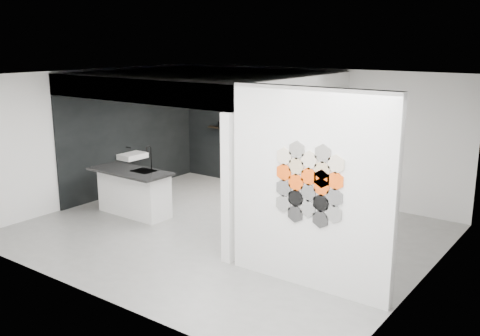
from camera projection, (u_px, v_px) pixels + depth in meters
The scene contains 17 objects.
floor at pixel (226, 232), 9.66m from camera, with size 7.00×6.00×0.01m, color slate.
partition_panel at pixel (310, 190), 7.27m from camera, with size 2.45×0.15×2.80m, color silver.
bay_clad_back at pixel (259, 137), 12.46m from camera, with size 4.40×0.04×2.35m, color black.
bay_clad_left at pixel (132, 139), 12.16m from camera, with size 0.04×4.00×2.35m, color black.
bulkhead at pixel (204, 83), 10.59m from camera, with size 4.40×4.00×0.40m, color silver.
corner_column at pixel (228, 189), 8.13m from camera, with size 0.16×0.16×2.35m, color silver.
fascia_beam at pixel (131, 90), 9.08m from camera, with size 4.40×0.16×0.40m, color silver.
wall_basin at pixel (133, 156), 11.94m from camera, with size 0.40×0.60×0.12m, color silver.
display_shelf at pixel (260, 133), 12.29m from camera, with size 3.00×0.15×0.04m, color black.
kitchen_island at pixel (134, 191), 10.55m from camera, with size 1.74×0.79×1.39m.
stockpot at pixel (222, 124), 12.91m from camera, with size 0.19×0.19×0.16m, color black.
kettle at pixel (307, 134), 11.56m from camera, with size 0.19×0.19×0.16m, color black.
glass_bowl at pixel (312, 136), 11.50m from camera, with size 0.14×0.14×0.10m, color gray.
glass_vase at pixel (312, 134), 11.50m from camera, with size 0.11×0.11×0.16m, color gray.
bottle_dark at pixel (239, 126), 12.61m from camera, with size 0.06×0.06×0.15m, color black.
utensil_cup at pixel (223, 125), 12.90m from camera, with size 0.09×0.09×0.11m, color black.
hex_tile_cluster at pixel (309, 184), 7.16m from camera, with size 1.04×0.02×1.16m.
Camera 1 is at (5.58, -7.22, 3.41)m, focal length 40.00 mm.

